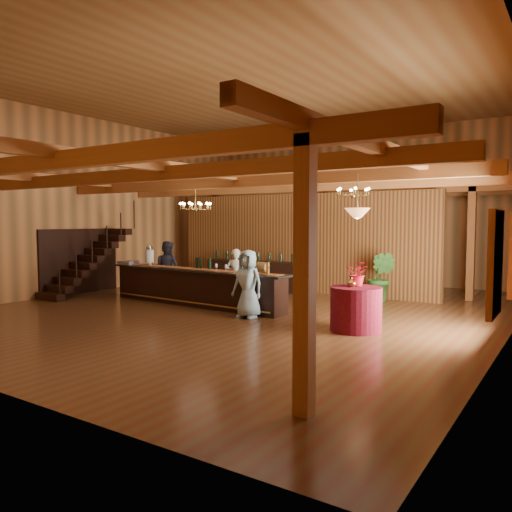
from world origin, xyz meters
The scene contains 28 objects.
floor centered at (0.00, 0.00, 0.00)m, with size 14.00×14.00×0.00m, color #582C18.
ceiling centered at (0.00, 0.00, 5.50)m, with size 14.00×14.00×0.00m, color brown.
wall_back centered at (0.00, 7.00, 2.75)m, with size 12.00×0.10×5.50m, color #C58044.
wall_left centered at (-6.00, 0.00, 2.75)m, with size 0.10×14.00×5.50m, color #C58044.
beam_grid centered at (0.00, 0.51, 3.24)m, with size 11.90×13.90×0.39m.
support_posts centered at (0.00, -0.50, 1.60)m, with size 9.20×10.20×3.20m.
partition_wall centered at (-0.50, 3.50, 1.55)m, with size 9.00×0.18×3.10m, color brown.
window_right_front centered at (5.95, -1.60, 1.55)m, with size 0.12×1.05×1.75m, color white.
staircase centered at (-5.45, -0.74, 1.00)m, with size 1.00×2.80×2.00m.
backroom_boxes centered at (-0.29, 5.50, 0.53)m, with size 4.10×0.60×1.10m.
tasting_bar centered at (-1.48, -0.36, 0.49)m, with size 5.83×1.06×0.98m.
beverage_dispenser centered at (-3.31, -0.21, 1.25)m, with size 0.26×0.26×0.60m.
glass_rack_tray centered at (-4.10, -0.26, 1.02)m, with size 0.50×0.50×0.10m, color gray.
raffle_drum centered at (0.77, -0.54, 1.14)m, with size 0.34×0.24×0.30m.
bar_bottle_0 centered at (-1.52, -0.25, 1.12)m, with size 0.07×0.07×0.30m, color black.
bar_bottle_1 centered at (-1.37, -0.26, 1.12)m, with size 0.07×0.07×0.30m, color black.
bar_bottle_2 centered at (-1.05, -0.28, 1.12)m, with size 0.07×0.07×0.30m, color black.
backbar_shelf centered at (-1.87, 3.02, 0.47)m, with size 3.35×0.52×0.94m, color black.
round_table centered at (3.30, -0.97, 0.45)m, with size 1.04×1.04×0.90m, color #68050E.
chandelier_left centered at (-1.28, -0.56, 2.63)m, with size 0.80×0.80×0.72m.
chandelier_right centered at (2.54, 0.66, 2.93)m, with size 0.80×0.80×0.42m.
pendant_lamp centered at (3.30, -0.97, 2.40)m, with size 0.52×0.52×0.90m.
bartender centered at (-0.70, 0.42, 0.75)m, with size 0.55×0.36×1.50m, color beige.
staff_second centered at (-3.22, 0.41, 0.82)m, with size 0.80×0.62×1.65m, color #22222E.
guest centered at (0.68, -1.05, 0.79)m, with size 0.77×0.50×1.58m, color #9AC6DC.
floor_plant centered at (2.48, 2.87, 0.69)m, with size 0.76×0.62×1.39m, color #295A1E.
table_flowers centered at (3.28, -0.82, 1.17)m, with size 0.48×0.41×0.53m, color red.
table_vase centered at (3.23, -1.03, 1.05)m, with size 0.15×0.15×0.30m, color #A88945.
Camera 1 is at (7.12, -10.49, 2.24)m, focal length 35.00 mm.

